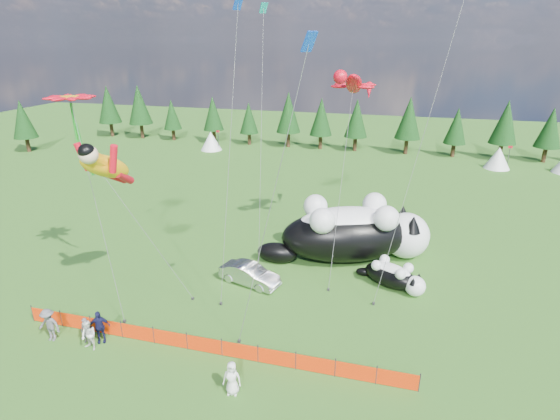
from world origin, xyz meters
name	(u,v)px	position (x,y,z in m)	size (l,w,h in m)	color
ground	(225,320)	(0.00, 0.00, 0.00)	(160.00, 160.00, 0.00)	#183D0B
safety_fence	(204,345)	(0.00, -3.00, 0.50)	(22.06, 0.06, 1.10)	#262626
tree_line	(335,123)	(0.00, 45.00, 4.00)	(90.00, 4.00, 8.00)	black
festival_tents	(410,153)	(11.00, 40.00, 1.40)	(50.00, 3.20, 2.80)	white
cat_large	(354,232)	(6.54, 9.91, 2.26)	(12.72, 7.73, 4.76)	black
cat_small	(394,275)	(9.60, 6.46, 0.87)	(4.72, 3.31, 1.83)	black
car	(250,274)	(0.08, 4.38, 0.71)	(1.49, 4.29, 1.41)	#B5B5BA
spectator_a	(86,331)	(-6.63, -3.87, 0.77)	(0.56, 0.37, 1.54)	#545559
spectator_b	(89,335)	(-6.09, -4.32, 0.88)	(0.86, 0.51, 1.77)	white
spectator_c	(99,327)	(-5.93, -3.62, 0.97)	(1.14, 0.58, 1.95)	#15163C
spectator_d	(49,325)	(-8.69, -4.21, 0.99)	(1.28, 0.66, 1.98)	#545559
spectator_e	(232,378)	(2.46, -5.33, 0.88)	(0.86, 0.56, 1.77)	white
superhero_kite	(105,166)	(-6.85, 0.14, 9.00)	(6.24, 4.63, 11.27)	#FFB00D
gecko_kite	(354,84)	(5.53, 13.03, 12.62)	(3.70, 11.60, 14.99)	red
flower_kite	(70,100)	(-9.74, 1.69, 12.35)	(5.88, 5.29, 13.46)	red
diamond_kite_a	(237,19)	(-0.73, 5.80, 16.81)	(0.63, 5.18, 18.57)	blue
diamond_kite_c	(306,58)	(5.09, -2.51, 14.99)	(4.16, 1.45, 16.50)	blue
diamond_kite_d	(263,22)	(-1.12, 12.31, 16.81)	(2.18, 8.29, 19.35)	#0C9B8D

